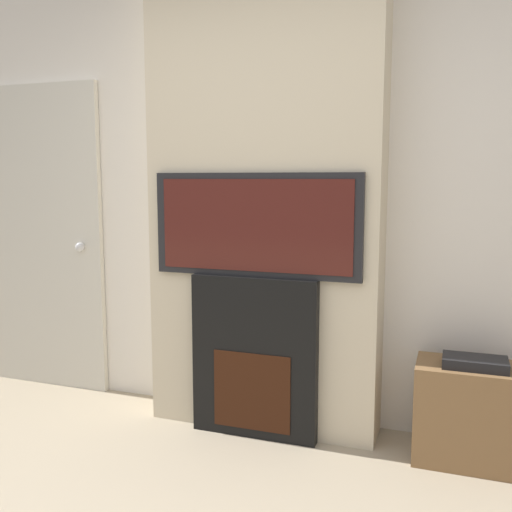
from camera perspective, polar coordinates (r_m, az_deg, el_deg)
wall_back at (r=3.32m, az=1.87°, el=6.75°), size 6.00×0.06×2.70m
chimney_breast at (r=3.16m, az=0.89°, el=6.70°), size 1.29×0.29×2.70m
fireplace at (r=3.17m, az=-0.01°, el=-10.04°), size 0.70×0.15×0.89m
television at (r=3.02m, az=-0.02°, el=3.10°), size 1.14×0.07×0.55m
media_stand at (r=3.12m, az=20.79°, el=-14.43°), size 0.55×0.32×0.55m
entry_door at (r=4.08m, az=-20.50°, el=1.64°), size 0.92×0.09×2.02m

